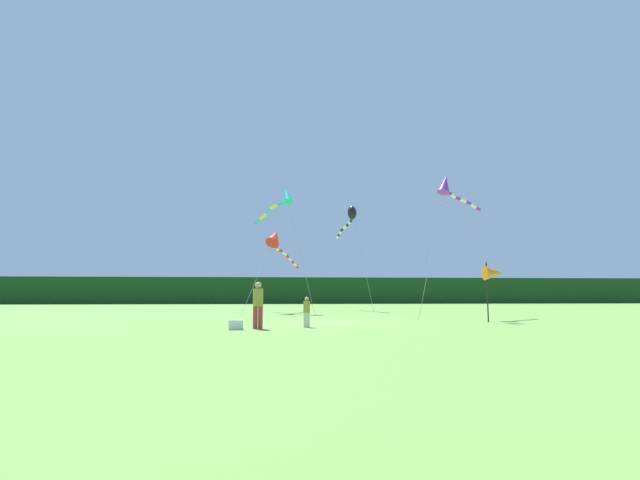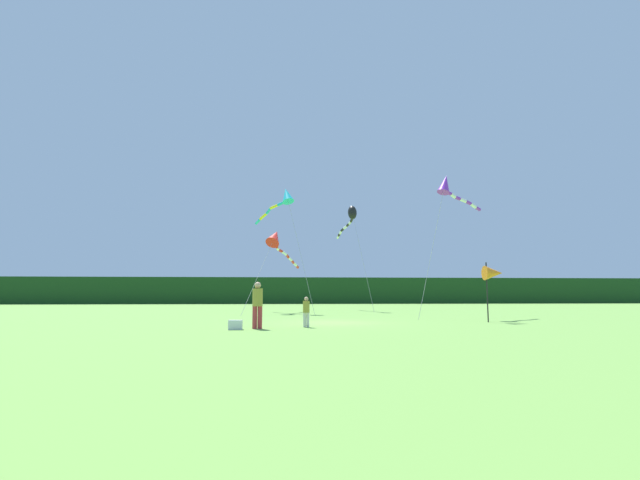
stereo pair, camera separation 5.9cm
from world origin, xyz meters
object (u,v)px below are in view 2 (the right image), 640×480
person_child (306,310)px  cooler_box (235,325)px  kite_cyan (283,198)px  kite_purple (448,187)px  kite_red (277,240)px  kite_black (351,216)px  banner_flag_pole (493,273)px  person_adult (258,303)px

person_child → cooler_box: bearing=-158.3°
cooler_box → kite_cyan: (1.91, 17.02, 8.30)m
kite_purple → kite_cyan: 12.93m
kite_cyan → kite_red: kite_cyan is taller
kite_cyan → kite_black: size_ratio=1.08×
person_child → banner_flag_pole: (9.16, 2.69, 1.63)m
kite_purple → kite_black: (-4.01, 11.87, 0.17)m
kite_black → kite_red: (-6.07, -4.04, -2.51)m
banner_flag_pole → kite_cyan: (-9.99, 13.24, 6.16)m
banner_flag_pole → kite_red: (-10.47, 12.47, 2.92)m
person_child → person_adult: bearing=-159.6°
cooler_box → kite_purple: size_ratio=0.06×
cooler_box → kite_red: size_ratio=0.05×
person_child → kite_red: size_ratio=0.13×
person_adult → banner_flag_pole: size_ratio=0.63×
kite_red → cooler_box: bearing=-95.0°
cooler_box → banner_flag_pole: bearing=17.6°
kite_purple → kite_cyan: bearing=138.1°
person_child → banner_flag_pole: bearing=16.3°
person_adult → kite_red: kite_red is taller
kite_black → kite_red: size_ratio=0.92×
person_adult → kite_cyan: 18.28m
kite_cyan → kite_red: 3.37m
person_adult → cooler_box: 1.21m
cooler_box → kite_purple: 16.05m
kite_cyan → kite_red: bearing=-121.8°
person_child → kite_black: kite_black is taller
banner_flag_pole → kite_red: bearing=130.0°
kite_black → kite_purple: bearing=-71.3°
person_adult → kite_red: bearing=87.7°
kite_black → kite_red: 7.71m
kite_cyan → kite_black: kite_cyan is taller
banner_flag_pole → kite_black: 17.92m
person_child → kite_cyan: kite_cyan is taller
cooler_box → kite_red: (1.43, 16.24, 5.05)m
person_adult → person_child: 2.09m
kite_black → person_adult: bearing=-108.6°
banner_flag_pole → person_adult: bearing=-162.9°
person_child → kite_red: kite_red is taller
kite_black → kite_red: kite_black is taller
cooler_box → kite_cyan: bearing=83.6°
person_adult → kite_cyan: size_ratio=0.19×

